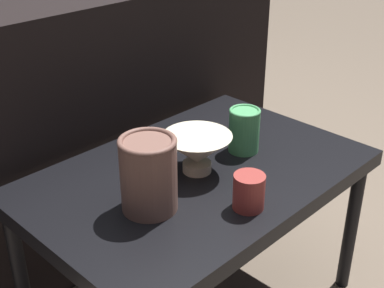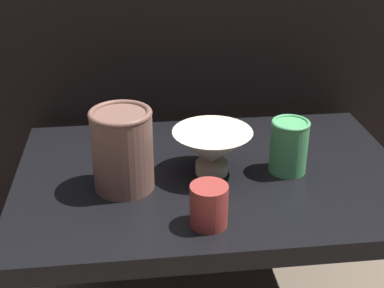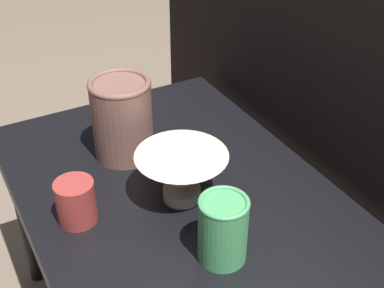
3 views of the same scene
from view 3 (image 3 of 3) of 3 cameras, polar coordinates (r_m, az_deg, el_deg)
table at (r=1.01m, az=-1.04°, el=-7.66°), size 0.82×0.54×0.44m
bowl at (r=0.95m, az=-0.91°, el=-2.99°), size 0.16×0.16×0.09m
vase_textured_left at (r=1.05m, az=-7.47°, el=2.84°), size 0.12×0.12×0.17m
vase_colorful_right at (r=0.83m, az=3.31°, el=-8.98°), size 0.08×0.08×0.11m
cup at (r=0.93m, az=-12.28°, el=-6.05°), size 0.07×0.07×0.08m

